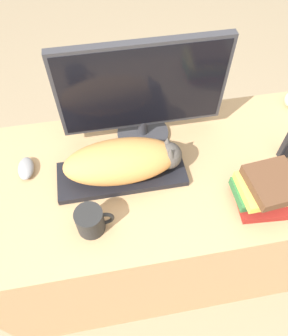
% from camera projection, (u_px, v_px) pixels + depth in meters
% --- Properties ---
extents(ground_plane, '(12.00, 12.00, 0.00)m').
position_uv_depth(ground_plane, '(170.00, 314.00, 1.62)').
color(ground_plane, '#998466').
extents(desk, '(1.40, 0.65, 0.78)m').
position_uv_depth(desk, '(160.00, 221.00, 1.49)').
color(desk, tan).
rests_on(desk, ground_plane).
extents(keyboard, '(0.45, 0.16, 0.02)m').
position_uv_depth(keyboard, '(122.00, 174.00, 1.15)').
color(keyboard, black).
rests_on(keyboard, desk).
extents(cat, '(0.40, 0.17, 0.13)m').
position_uv_depth(cat, '(125.00, 160.00, 1.09)').
color(cat, '#D18C47').
rests_on(cat, keyboard).
extents(monitor, '(0.57, 0.20, 0.41)m').
position_uv_depth(monitor, '(143.00, 92.00, 1.09)').
color(monitor, '#333338').
rests_on(monitor, desk).
extents(computer_mouse, '(0.06, 0.10, 0.03)m').
position_uv_depth(computer_mouse, '(26.00, 168.00, 1.16)').
color(computer_mouse, gray).
rests_on(computer_mouse, desk).
extents(coffee_mug, '(0.12, 0.09, 0.09)m').
position_uv_depth(coffee_mug, '(91.00, 221.00, 1.01)').
color(coffee_mug, black).
rests_on(coffee_mug, desk).
extents(book_stack, '(0.19, 0.17, 0.13)m').
position_uv_depth(book_stack, '(266.00, 190.00, 1.05)').
color(book_stack, maroon).
rests_on(book_stack, desk).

